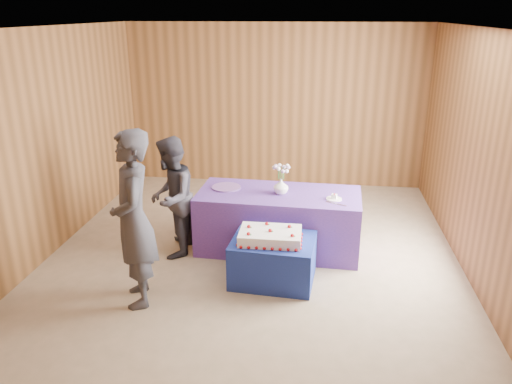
% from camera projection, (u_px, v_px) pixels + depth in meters
% --- Properties ---
extents(ground, '(6.00, 6.00, 0.00)m').
position_uv_depth(ground, '(251.00, 261.00, 6.07)').
color(ground, gray).
rests_on(ground, ground).
extents(room_shell, '(5.04, 6.04, 2.72)m').
position_uv_depth(room_shell, '(251.00, 114.00, 5.45)').
color(room_shell, brown).
rests_on(room_shell, ground).
extents(cake_table, '(0.95, 0.77, 0.50)m').
position_uv_depth(cake_table, '(273.00, 260.00, 5.56)').
color(cake_table, navy).
rests_on(cake_table, ground).
extents(serving_table, '(2.04, 0.99, 0.75)m').
position_uv_depth(serving_table, '(279.00, 221.00, 6.28)').
color(serving_table, '#613593').
rests_on(serving_table, ground).
extents(sheet_cake, '(0.70, 0.48, 0.16)m').
position_uv_depth(sheet_cake, '(270.00, 236.00, 5.42)').
color(sheet_cake, white).
rests_on(sheet_cake, cake_table).
extents(vase, '(0.21, 0.21, 0.19)m').
position_uv_depth(vase, '(281.00, 186.00, 6.09)').
color(vase, white).
rests_on(vase, serving_table).
extents(flower_spray, '(0.22, 0.21, 0.17)m').
position_uv_depth(flower_spray, '(281.00, 168.00, 6.01)').
color(flower_spray, '#2D5D25').
rests_on(flower_spray, vase).
extents(platter, '(0.37, 0.37, 0.02)m').
position_uv_depth(platter, '(226.00, 187.00, 6.31)').
color(platter, '#7850A1').
rests_on(platter, serving_table).
extents(plate, '(0.24, 0.24, 0.01)m').
position_uv_depth(plate, '(334.00, 199.00, 5.94)').
color(plate, white).
rests_on(plate, serving_table).
extents(cake_slice, '(0.07, 0.07, 0.07)m').
position_uv_depth(cake_slice, '(334.00, 196.00, 5.92)').
color(cake_slice, white).
rests_on(cake_slice, plate).
extents(knife, '(0.24, 0.13, 0.00)m').
position_uv_depth(knife, '(336.00, 204.00, 5.80)').
color(knife, silver).
rests_on(knife, serving_table).
extents(guest_left, '(0.66, 0.78, 1.83)m').
position_uv_depth(guest_left, '(133.00, 220.00, 4.95)').
color(guest_left, '#33333C').
rests_on(guest_left, ground).
extents(guest_right, '(0.60, 0.75, 1.49)m').
position_uv_depth(guest_right, '(171.00, 197.00, 6.02)').
color(guest_right, '#32313A').
rests_on(guest_right, ground).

